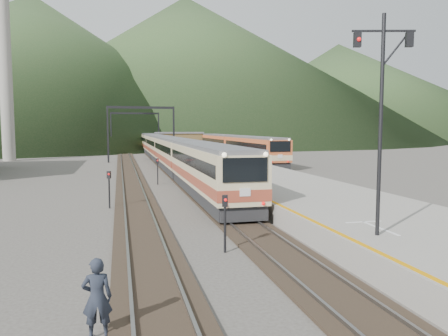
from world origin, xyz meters
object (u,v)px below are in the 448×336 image
object	(u,v)px
signal_mast	(381,103)
worker	(97,298)
second_train	(234,146)
main_train	(165,150)

from	to	relation	value
signal_mast	worker	distance (m)	11.30
second_train	signal_mast	distance (m)	52.99
signal_mast	worker	world-z (taller)	signal_mast
main_train	second_train	size ratio (longest dim) A/B	1.89
second_train	signal_mast	xyz separation A→B (m)	(-8.43, -52.18, 3.69)
second_train	worker	world-z (taller)	second_train
second_train	main_train	bearing A→B (deg)	-146.49
main_train	signal_mast	world-z (taller)	signal_mast
main_train	second_train	bearing A→B (deg)	33.51
second_train	worker	size ratio (longest dim) A/B	21.23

